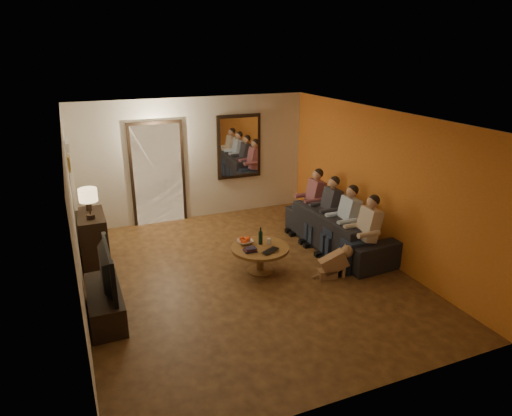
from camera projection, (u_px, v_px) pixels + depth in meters
name	position (u px, v px, depth m)	size (l,w,h in m)	color
floor	(246.00, 276.00, 7.54)	(5.00, 6.00, 0.01)	#422511
ceiling	(245.00, 117.00, 6.66)	(5.00, 6.00, 0.01)	white
back_wall	(194.00, 159.00, 9.71)	(5.00, 0.02, 2.60)	beige
front_wall	(356.00, 292.00, 4.49)	(5.00, 0.02, 2.60)	beige
left_wall	(74.00, 224.00, 6.20)	(0.02, 6.00, 2.60)	beige
right_wall	(378.00, 184.00, 8.00)	(0.02, 6.00, 2.60)	beige
orange_accent	(378.00, 184.00, 8.00)	(0.01, 6.00, 2.60)	orange
kitchen_doorway	(158.00, 175.00, 9.48)	(1.00, 0.06, 2.10)	#FFE0A5
door_trim	(158.00, 175.00, 9.48)	(1.12, 0.04, 2.22)	black
fridge_glimpse	(170.00, 180.00, 9.63)	(0.45, 0.03, 1.70)	silver
mirror_frame	(239.00, 147.00, 9.96)	(1.00, 0.05, 1.40)	black
mirror_glass	(239.00, 147.00, 9.94)	(0.86, 0.02, 1.26)	white
white_door	(74.00, 195.00, 8.30)	(0.06, 0.85, 2.04)	white
framed_art	(69.00, 163.00, 7.15)	(0.03, 0.28, 0.24)	#B28C33
art_canvas	(70.00, 163.00, 7.16)	(0.01, 0.22, 0.18)	brown
dresser	(93.00, 238.00, 7.95)	(0.45, 0.97, 0.86)	black
table_lamp	(89.00, 204.00, 7.52)	(0.30, 0.30, 0.54)	beige
flower_vase	(88.00, 199.00, 7.92)	(0.14, 0.14, 0.44)	red
tv_stand	(105.00, 304.00, 6.33)	(0.45, 1.26, 0.42)	black
tv	(101.00, 270.00, 6.15)	(0.15, 1.11, 0.64)	black
sofa	(340.00, 229.00, 8.49)	(0.96, 2.45, 0.72)	black
person_a	(365.00, 236.00, 7.59)	(0.60, 0.40, 1.20)	tan
person_b	(345.00, 223.00, 8.11)	(0.60, 0.40, 1.20)	tan
person_c	(327.00, 213.00, 8.63)	(0.60, 0.40, 1.20)	tan
person_d	(312.00, 203.00, 9.16)	(0.60, 0.40, 1.20)	tan
dog	(334.00, 261.00, 7.41)	(0.56, 0.24, 0.56)	#936143
coffee_table	(260.00, 259.00, 7.61)	(0.96, 0.96, 0.45)	brown
bowl	(245.00, 242.00, 7.65)	(0.26, 0.26, 0.06)	white
oranges	(245.00, 238.00, 7.63)	(0.20, 0.20, 0.08)	#E54713
wine_bottle	(261.00, 236.00, 7.59)	(0.07, 0.07, 0.31)	black
wine_glass	(269.00, 241.00, 7.63)	(0.06, 0.06, 0.10)	silver
book_stack	(250.00, 249.00, 7.36)	(0.20, 0.15, 0.07)	black
laptop	(273.00, 252.00, 7.32)	(0.33, 0.21, 0.03)	black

